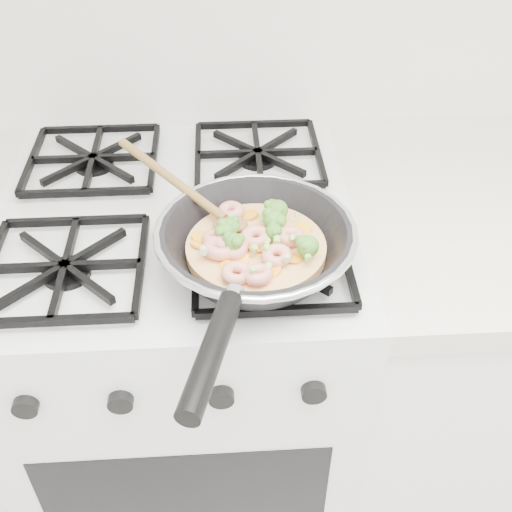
{
  "coord_description": "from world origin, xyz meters",
  "views": [
    {
      "loc": [
        0.08,
        0.85,
        1.51
      ],
      "look_at": [
        0.13,
        1.54,
        0.93
      ],
      "focal_mm": 43.97,
      "sensor_mm": 36.0,
      "label": 1
    }
  ],
  "objects": [
    {
      "name": "stove",
      "position": [
        0.0,
        1.7,
        0.46
      ],
      "size": [
        0.6,
        0.6,
        0.92
      ],
      "color": "white",
      "rests_on": "ground"
    },
    {
      "name": "skillet",
      "position": [
        0.12,
        1.54,
        0.96
      ],
      "size": [
        0.35,
        0.52,
        0.09
      ],
      "rotation": [
        0.0,
        0.0,
        -0.14
      ],
      "color": "black",
      "rests_on": "stove"
    }
  ]
}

